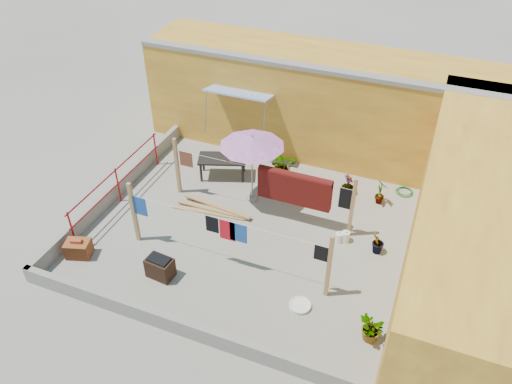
% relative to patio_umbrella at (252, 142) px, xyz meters
% --- Properties ---
extents(ground, '(80.00, 80.00, 0.00)m').
position_rel_patio_umbrella_xyz_m(ground, '(0.41, -1.27, -1.91)').
color(ground, '#9E998E').
rests_on(ground, ground).
extents(wall_back, '(11.00, 3.27, 3.21)m').
position_rel_patio_umbrella_xyz_m(wall_back, '(0.91, 3.42, -0.30)').
color(wall_back, gold).
rests_on(wall_back, ground).
extents(wall_right, '(2.40, 9.00, 3.20)m').
position_rel_patio_umbrella_xyz_m(wall_right, '(5.61, -1.27, -0.31)').
color(wall_right, gold).
rests_on(wall_right, ground).
extents(parapet_front, '(8.30, 0.16, 0.44)m').
position_rel_patio_umbrella_xyz_m(parapet_front, '(0.41, -4.85, -1.69)').
color(parapet_front, gray).
rests_on(parapet_front, ground).
extents(parapet_left, '(0.16, 7.30, 0.44)m').
position_rel_patio_umbrella_xyz_m(parapet_left, '(-3.67, -1.27, -1.69)').
color(parapet_left, gray).
rests_on(parapet_left, ground).
extents(red_railing, '(0.05, 4.20, 1.10)m').
position_rel_patio_umbrella_xyz_m(red_railing, '(-3.44, -1.47, -1.19)').
color(red_railing, '#A01016').
rests_on(red_railing, ground).
extents(clothesline_rig, '(5.09, 2.35, 1.80)m').
position_rel_patio_umbrella_xyz_m(clothesline_rig, '(1.19, -0.70, -0.85)').
color(clothesline_rig, tan).
rests_on(clothesline_rig, ground).
extents(patio_umbrella, '(2.28, 2.28, 2.13)m').
position_rel_patio_umbrella_xyz_m(patio_umbrella, '(0.00, 0.00, 0.00)').
color(patio_umbrella, gray).
rests_on(patio_umbrella, ground).
extents(outdoor_table, '(1.57, 1.14, 0.66)m').
position_rel_patio_umbrella_xyz_m(outdoor_table, '(-1.25, 0.71, -1.31)').
color(outdoor_table, black).
rests_on(outdoor_table, ground).
extents(brick_stack, '(0.70, 0.59, 0.52)m').
position_rel_patio_umbrella_xyz_m(brick_stack, '(-3.14, -3.72, -1.69)').
color(brick_stack, '#964722').
rests_on(brick_stack, ground).
extents(lumber_pile, '(2.26, 0.62, 0.14)m').
position_rel_patio_umbrella_xyz_m(lumber_pile, '(-0.80, -0.92, -1.84)').
color(lumber_pile, tan).
rests_on(lumber_pile, ground).
extents(brazier, '(0.66, 0.47, 0.56)m').
position_rel_patio_umbrella_xyz_m(brazier, '(-0.90, -3.56, -1.64)').
color(brazier, '#321F13').
rests_on(brazier, ground).
extents(white_basin, '(0.50, 0.50, 0.09)m').
position_rel_patio_umbrella_xyz_m(white_basin, '(2.48, -3.23, -1.86)').
color(white_basin, silver).
rests_on(white_basin, ground).
extents(water_jug_a, '(0.19, 0.19, 0.30)m').
position_rel_patio_umbrella_xyz_m(water_jug_a, '(2.74, -0.81, -1.78)').
color(water_jug_a, silver).
rests_on(water_jug_a, ground).
extents(water_jug_b, '(0.22, 0.22, 0.34)m').
position_rel_patio_umbrella_xyz_m(water_jug_b, '(2.89, -0.74, -1.76)').
color(water_jug_b, silver).
rests_on(water_jug_b, ground).
extents(green_hose, '(0.51, 0.51, 0.08)m').
position_rel_patio_umbrella_xyz_m(green_hose, '(4.01, 1.93, -1.87)').
color(green_hose, '#176920').
rests_on(green_hose, ground).
extents(plant_back_a, '(1.02, 1.00, 0.86)m').
position_rel_patio_umbrella_xyz_m(plant_back_a, '(0.46, 1.31, -1.48)').
color(plant_back_a, '#235D1A').
rests_on(plant_back_a, ground).
extents(plant_back_b, '(0.38, 0.38, 0.63)m').
position_rel_patio_umbrella_xyz_m(plant_back_b, '(2.46, 1.24, -1.59)').
color(plant_back_b, '#235D1A').
rests_on(plant_back_b, ground).
extents(plant_right_a, '(0.50, 0.53, 0.84)m').
position_rel_patio_umbrella_xyz_m(plant_right_a, '(3.41, 1.17, -1.49)').
color(plant_right_a, '#235D1A').
rests_on(plant_right_a, ground).
extents(plant_right_b, '(0.41, 0.45, 0.68)m').
position_rel_patio_umbrella_xyz_m(plant_right_b, '(3.71, -0.88, -1.57)').
color(plant_right_b, '#235D1A').
rests_on(plant_right_b, ground).
extents(plant_right_c, '(0.67, 0.72, 0.66)m').
position_rel_patio_umbrella_xyz_m(plant_right_c, '(4.11, -3.52, -1.58)').
color(plant_right_c, '#235D1A').
rests_on(plant_right_c, ground).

